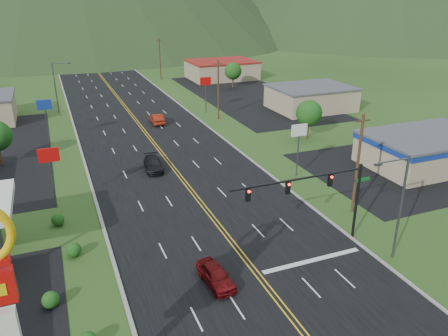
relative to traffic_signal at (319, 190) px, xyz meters
name	(u,v)px	position (x,y,z in m)	size (l,w,h in m)	color
traffic_signal	(319,190)	(0.00, 0.00, 0.00)	(13.10, 0.43, 7.00)	black
streetlight_east	(398,202)	(4.70, -4.00, -0.15)	(3.28, 0.25, 9.00)	#59595E
streetlight_west	(57,84)	(-18.16, 56.00, -0.15)	(3.28, 0.25, 9.00)	#59595E
building_east_near	(427,148)	(23.52, 11.00, -3.06)	(15.40, 10.40, 4.10)	tan
building_east_mid	(311,98)	(25.52, 41.00, -3.17)	(14.40, 11.40, 4.30)	tan
building_east_far	(222,70)	(21.52, 76.00, -3.07)	(16.40, 12.40, 4.50)	tan
pole_sign_west_a	(50,161)	(-20.48, 16.00, -0.28)	(2.00, 0.18, 6.40)	#59595E
pole_sign_west_b	(45,109)	(-20.48, 38.00, -0.28)	(2.00, 0.18, 6.40)	#59595E
pole_sign_east_a	(299,136)	(6.52, 14.00, -0.28)	(2.00, 0.18, 6.40)	#59595E
pole_sign_east_b	(206,85)	(6.52, 46.00, -0.28)	(2.00, 0.18, 6.40)	#59595E
tree_east_a	(309,113)	(15.52, 26.00, -1.44)	(3.84, 3.84, 5.82)	#382314
tree_east_b	(233,71)	(19.52, 64.00, -1.44)	(3.84, 3.84, 5.82)	#382314
utility_pole_a	(358,164)	(7.02, 4.00, -0.20)	(1.60, 0.28, 10.00)	#382314
utility_pole_b	(218,90)	(7.02, 41.00, -0.20)	(1.60, 0.28, 10.00)	#382314
utility_pole_c	(160,58)	(7.02, 81.00, -0.20)	(1.60, 0.28, 10.00)	#382314
utility_pole_d	(130,42)	(7.02, 121.00, -0.20)	(1.60, 0.28, 10.00)	#382314
car_red_near	(216,276)	(-9.88, -1.86, -4.60)	(1.72, 4.28, 1.46)	maroon
car_dark_mid	(153,165)	(-8.91, 22.19, -4.61)	(2.03, 4.99, 1.45)	black
car_red_far	(157,119)	(-3.54, 42.17, -4.52)	(1.72, 4.92, 1.62)	maroon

